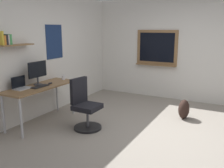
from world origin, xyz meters
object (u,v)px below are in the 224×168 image
(laptop, at_px, (21,86))
(keyboard, at_px, (40,86))
(monitor_primary, at_px, (38,71))
(backpack, at_px, (184,109))
(computer_mouse, at_px, (50,83))
(desk, at_px, (41,90))
(office_chair, at_px, (85,107))
(coffee_mug, at_px, (63,77))

(laptop, bearing_deg, keyboard, -37.51)
(monitor_primary, height_order, backpack, monitor_primary)
(keyboard, bearing_deg, computer_mouse, 0.00)
(keyboard, height_order, backpack, keyboard)
(desk, xyz_separation_m, keyboard, (-0.08, -0.07, 0.09))
(laptop, distance_m, keyboard, 0.35)
(office_chair, bearing_deg, backpack, -47.76)
(laptop, bearing_deg, office_chair, -63.67)
(laptop, relative_size, coffee_mug, 3.37)
(keyboard, bearing_deg, coffee_mug, 3.79)
(office_chair, distance_m, computer_mouse, 0.92)
(laptop, relative_size, computer_mouse, 2.98)
(computer_mouse, xyz_separation_m, coffee_mug, (0.47, 0.05, 0.03))
(laptop, xyz_separation_m, backpack, (1.91, -2.58, -0.61))
(office_chair, height_order, backpack, office_chair)
(keyboard, xyz_separation_m, coffee_mug, (0.75, 0.05, 0.04))
(computer_mouse, xyz_separation_m, backpack, (1.36, -2.37, -0.57))
(desk, bearing_deg, monitor_primary, 66.66)
(coffee_mug, height_order, backpack, coffee_mug)
(desk, bearing_deg, keyboard, -137.79)
(desk, height_order, monitor_primary, monitor_primary)
(office_chair, distance_m, monitor_primary, 1.18)
(keyboard, bearing_deg, laptop, 142.49)
(laptop, bearing_deg, coffee_mug, -8.79)
(office_chair, bearing_deg, coffee_mug, 60.43)
(desk, distance_m, coffee_mug, 0.69)
(monitor_primary, bearing_deg, office_chair, -82.52)
(laptop, relative_size, monitor_primary, 0.67)
(computer_mouse, bearing_deg, keyboard, 180.00)
(backpack, bearing_deg, office_chair, 132.24)
(desk, xyz_separation_m, office_chair, (0.17, -0.91, -0.27))
(office_chair, bearing_deg, keyboard, 106.42)
(monitor_primary, bearing_deg, laptop, 172.92)
(office_chair, height_order, coffee_mug, office_chair)
(keyboard, height_order, coffee_mug, coffee_mug)
(backpack, bearing_deg, desk, 122.56)
(desk, bearing_deg, computer_mouse, -19.20)
(keyboard, xyz_separation_m, backpack, (1.64, -2.37, -0.56))
(office_chair, relative_size, coffee_mug, 10.33)
(monitor_primary, bearing_deg, coffee_mug, -9.83)
(computer_mouse, bearing_deg, monitor_primary, 135.54)
(laptop, distance_m, backpack, 3.26)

